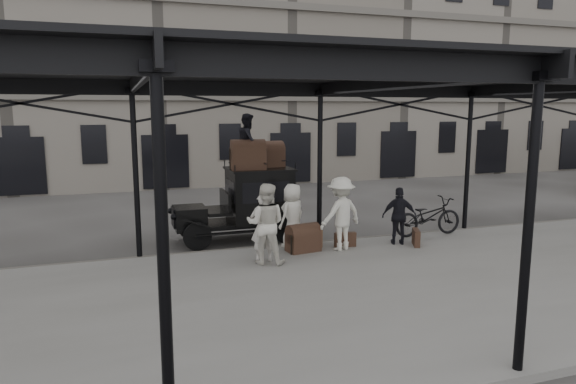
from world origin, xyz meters
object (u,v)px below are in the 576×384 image
porter_left (263,228)px  taxi (249,201)px  steamer_trunk_roof_near (248,157)px  steamer_trunk_platform (303,240)px  porter_official (399,216)px  bicycle (428,217)px

porter_left → taxi: bearing=-84.3°
steamer_trunk_roof_near → steamer_trunk_platform: size_ratio=1.16×
taxi → steamer_trunk_roof_near: bearing=-108.1°
taxi → porter_official: (3.72, -2.37, -0.24)m
porter_left → steamer_trunk_platform: (1.26, 0.54, -0.55)m
bicycle → steamer_trunk_roof_near: bearing=73.4°
porter_official → steamer_trunk_roof_near: bearing=-6.7°
steamer_trunk_roof_near → porter_official: bearing=-23.6°
taxi → porter_left: (-0.35, -2.74, -0.19)m
porter_left → steamer_trunk_roof_near: size_ratio=1.74×
porter_official → bicycle: (1.35, 0.61, -0.23)m
steamer_trunk_roof_near → steamer_trunk_platform: bearing=-57.3°
taxi → porter_left: size_ratio=2.12×
porter_left → porter_official: 4.09m
steamer_trunk_platform → taxi: bearing=103.9°
porter_official → steamer_trunk_platform: (-2.81, 0.17, -0.50)m
bicycle → steamer_trunk_platform: size_ratio=2.58×
porter_official → steamer_trunk_roof_near: size_ratio=1.64×
bicycle → porter_official: bearing=114.0°
steamer_trunk_roof_near → porter_left: bearing=-90.4°
porter_left → porter_official: size_ratio=1.06×
porter_left → bicycle: size_ratio=0.78×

